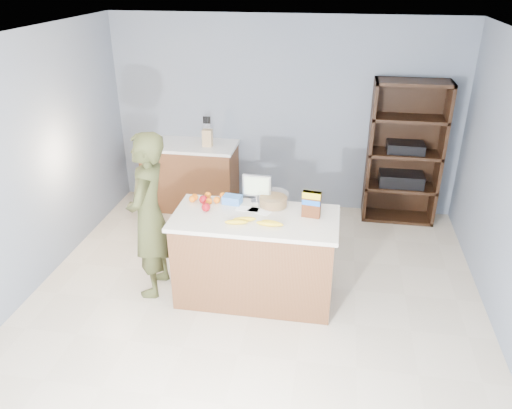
% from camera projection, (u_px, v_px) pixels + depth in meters
% --- Properties ---
extents(floor, '(4.50, 5.00, 0.02)m').
position_uv_depth(floor, '(250.00, 314.00, 4.79)').
color(floor, beige).
rests_on(floor, ground).
extents(walls, '(4.52, 5.02, 2.51)m').
position_uv_depth(walls, '(249.00, 151.00, 4.07)').
color(walls, slate).
rests_on(walls, ground).
extents(counter_peninsula, '(1.56, 0.76, 0.90)m').
position_uv_depth(counter_peninsula, '(255.00, 260.00, 4.88)').
color(counter_peninsula, brown).
rests_on(counter_peninsula, ground).
extents(back_cabinet, '(1.24, 0.62, 0.90)m').
position_uv_depth(back_cabinet, '(191.00, 176.00, 6.72)').
color(back_cabinet, brown).
rests_on(back_cabinet, ground).
extents(shelving_unit, '(0.90, 0.40, 1.80)m').
position_uv_depth(shelving_unit, '(404.00, 155.00, 6.27)').
color(shelving_unit, black).
rests_on(shelving_unit, ground).
extents(person, '(0.43, 0.63, 1.68)m').
position_uv_depth(person, '(149.00, 216.00, 4.80)').
color(person, '#393D1E').
rests_on(person, ground).
extents(knife_block, '(0.12, 0.10, 0.31)m').
position_uv_depth(knife_block, '(207.00, 137.00, 6.40)').
color(knife_block, tan).
rests_on(knife_block, back_cabinet).
extents(envelopes, '(0.36, 0.18, 0.00)m').
position_uv_depth(envelopes, '(253.00, 210.00, 4.78)').
color(envelopes, white).
rests_on(envelopes, counter_peninsula).
extents(bananas, '(0.55, 0.16, 0.05)m').
position_uv_depth(bananas, '(255.00, 222.00, 4.51)').
color(bananas, yellow).
rests_on(bananas, counter_peninsula).
extents(apples, '(0.15, 0.25, 0.09)m').
position_uv_depth(apples, '(205.00, 203.00, 4.82)').
color(apples, maroon).
rests_on(apples, counter_peninsula).
extents(oranges, '(0.35, 0.21, 0.07)m').
position_uv_depth(oranges, '(207.00, 198.00, 4.94)').
color(oranges, orange).
rests_on(oranges, counter_peninsula).
extents(blue_carton, '(0.19, 0.14, 0.08)m').
position_uv_depth(blue_carton, '(232.00, 200.00, 4.90)').
color(blue_carton, blue).
rests_on(blue_carton, counter_peninsula).
extents(salad_bowl, '(0.30, 0.30, 0.13)m').
position_uv_depth(salad_bowl, '(273.00, 200.00, 4.85)').
color(salad_bowl, '#267219').
rests_on(salad_bowl, counter_peninsula).
extents(tv, '(0.28, 0.12, 0.28)m').
position_uv_depth(tv, '(257.00, 187.00, 4.89)').
color(tv, silver).
rests_on(tv, counter_peninsula).
extents(cereal_box, '(0.18, 0.09, 0.26)m').
position_uv_depth(cereal_box, '(311.00, 202.00, 4.59)').
color(cereal_box, '#592B14').
rests_on(cereal_box, counter_peninsula).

